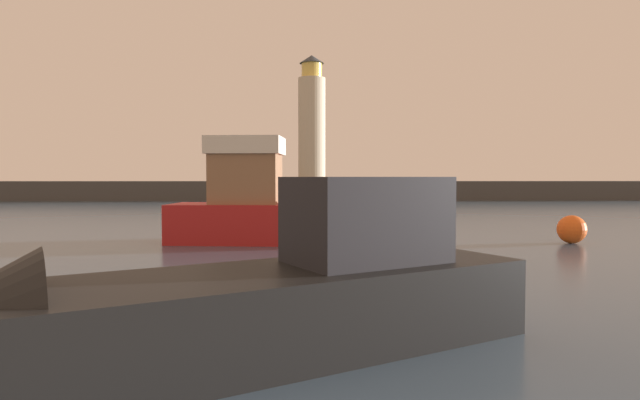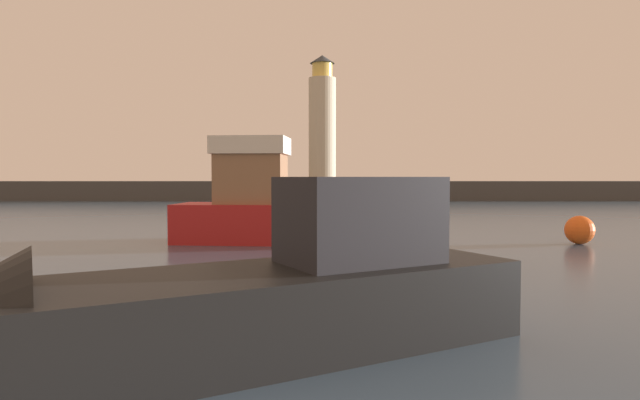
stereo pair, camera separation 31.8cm
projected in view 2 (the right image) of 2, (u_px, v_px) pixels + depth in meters
ground_plane at (320, 222)px, 30.64m from camera, size 220.00×220.00×0.00m
breakwater at (317, 191)px, 59.80m from camera, size 84.33×4.96×2.09m
lighthouse at (322, 122)px, 59.48m from camera, size 2.98×2.98×13.76m
motorboat_2 at (217, 304)px, 7.42m from camera, size 8.88×6.12×2.95m
motorboat_3 at (293, 209)px, 20.93m from camera, size 9.37×3.30×4.43m
mooring_buoy at (580, 230)px, 20.46m from camera, size 1.08×1.08×1.08m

